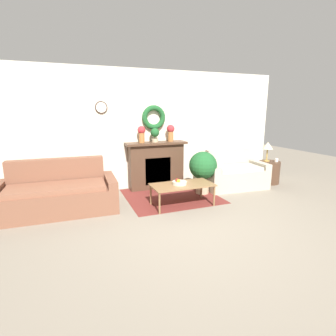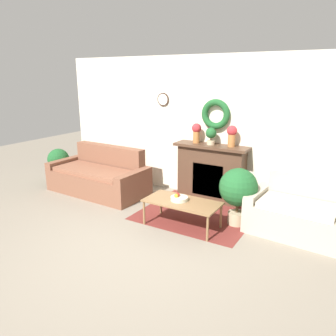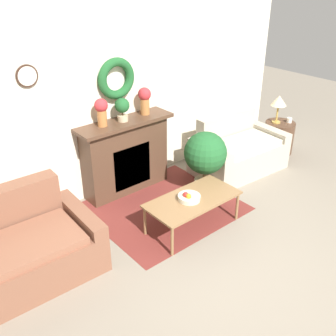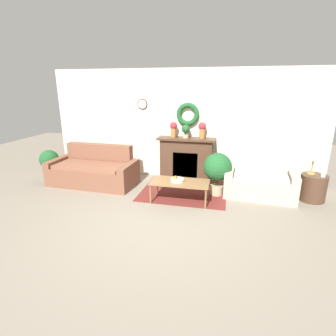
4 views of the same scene
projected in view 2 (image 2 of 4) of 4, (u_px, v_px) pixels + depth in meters
The scene contains 13 objects.
ground_plane at pixel (124, 256), 4.36m from camera, with size 16.00×16.00×0.00m, color gray.
floor_rug at pixel (198, 213), 5.71m from camera, with size 1.89×1.69×0.01m.
wall_back at pixel (210, 128), 6.23m from camera, with size 6.80×0.18×2.70m.
fireplace at pixel (211, 172), 6.22m from camera, with size 1.41×0.41×1.08m.
couch_left at pixel (100, 177), 6.70m from camera, with size 2.08×1.04×0.91m.
loveseat_right at pixel (299, 214), 4.92m from camera, with size 1.50×0.96×0.86m.
coffee_table at pixel (182, 203), 5.14m from camera, with size 1.19×0.59×0.42m.
fruit_bowl at pixel (179, 198), 5.15m from camera, with size 0.28×0.28×0.11m.
vase_on_mantel_left at pixel (196, 132), 6.18m from camera, with size 0.18×0.18×0.37m.
vase_on_mantel_right at pixel (232, 134), 5.83m from camera, with size 0.18×0.18×0.38m.
potted_plant_on_mantel at pixel (211, 135), 6.02m from camera, with size 0.20×0.20×0.32m.
potted_plant_floor_by_couch at pixel (59, 162), 7.32m from camera, with size 0.48×0.48×0.75m.
potted_plant_floor_by_loveseat at pixel (238, 189), 5.15m from camera, with size 0.61×0.61×0.93m.
Camera 2 is at (2.49, -3.03, 2.32)m, focal length 35.00 mm.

